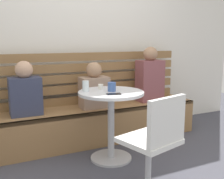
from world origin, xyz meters
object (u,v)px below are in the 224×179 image
Objects in this scene: booth_bench at (96,124)px; cafe_table at (111,112)px; person_child_left at (94,88)px; phone_on_table at (114,94)px; white_chair at (155,143)px; cup_water_clear at (86,86)px; person_adult at (150,77)px; cup_mug_blue at (112,87)px; person_child_middle at (25,92)px; cup_espresso_small at (101,87)px.

booth_bench is 0.66m from cafe_table.
person_child_left is 4.01× the size of phone_on_table.
white_chair is 7.73× the size of cup_water_clear.
person_adult is 1.04m from cup_mug_blue.
person_child_middle is at bearing 177.77° from person_child_left.
cup_espresso_small is at bearing -101.82° from person_child_left.
person_adult is at bearing -38.02° from phone_on_table.
cup_water_clear is (-0.24, 0.12, 0.01)m from cup_mug_blue.
phone_on_table is at bearing -45.27° from person_child_middle.
cup_mug_blue is (0.78, -0.58, 0.08)m from person_child_middle.
person_child_middle reaches higher than phone_on_table.
person_adult reaches higher than person_child_left.
cafe_table is 0.87× the size of white_chair.
booth_bench is at bearing 84.27° from cup_mug_blue.
person_adult is at bearing 24.82° from cup_espresso_small.
phone_on_table is (0.19, -0.27, -0.05)m from cup_water_clear.
cup_espresso_small is 0.31m from phone_on_table.
cup_mug_blue is (-0.86, -0.58, 0.02)m from person_adult.
cup_water_clear reaches higher than phone_on_table.
person_child_middle is 4.29× the size of phone_on_table.
booth_bench is 0.91m from phone_on_table.
person_child_left reaches higher than phone_on_table.
white_chair is 0.72m from phone_on_table.
white_chair is at bearing -87.75° from cup_espresso_small.
booth_bench is at bearing 86.98° from white_chair.
white_chair reaches higher than cup_espresso_small.
cup_espresso_small is (-0.05, 0.16, 0.25)m from cafe_table.
booth_bench is 1.42m from white_chair.
booth_bench is 3.67× the size of person_adult.
cafe_table is 13.21× the size of cup_espresso_small.
cafe_table is at bearing 174.44° from cup_mug_blue.
booth_bench is 3.65× the size of cafe_table.
person_child_left reaches higher than cup_mug_blue.
cup_water_clear is 0.19m from cup_espresso_small.
cup_mug_blue is 0.17m from cup_espresso_small.
cup_mug_blue is 1.70× the size of cup_espresso_small.
cup_mug_blue is at bearing -5.56° from cafe_table.
cup_espresso_small is at bearing 13.47° from phone_on_table.
person_adult is (0.86, 0.58, 0.25)m from cafe_table.
cup_mug_blue is at bearing -145.72° from person_adult.
person_child_left is at bearing 86.29° from cafe_table.
cup_mug_blue is at bearing -5.63° from phone_on_table.
person_child_left is 10.02× the size of cup_espresso_small.
white_chair is 1.41× the size of person_child_middle.
cup_water_clear is 1.96× the size of cup_espresso_small.
booth_bench is 0.97m from person_child_middle.
person_adult reaches higher than cafe_table.
person_child_middle reaches higher than cup_mug_blue.
person_adult is 1.64m from person_child_middle.
white_chair reaches higher than booth_bench.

